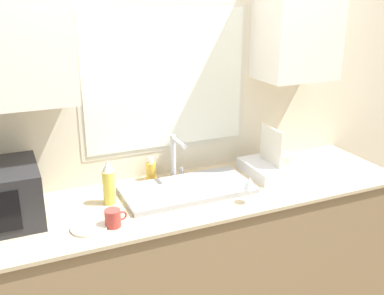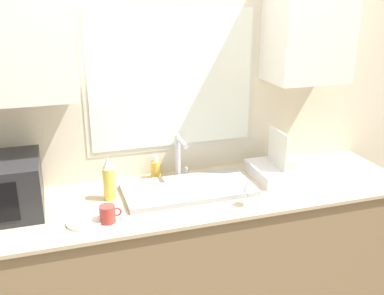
# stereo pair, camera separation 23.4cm
# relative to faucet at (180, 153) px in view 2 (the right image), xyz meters

# --- Properties ---
(countertop) EXTENTS (2.53, 0.68, 0.92)m
(countertop) POSITION_rel_faucet_xyz_m (-0.01, -0.21, -0.62)
(countertop) COLOR #8C7251
(countertop) RESTS_ON ground_plane
(wall_back) EXTENTS (6.00, 0.38, 2.60)m
(wall_back) POSITION_rel_faucet_xyz_m (-0.01, 0.11, 0.30)
(wall_back) COLOR beige
(wall_back) RESTS_ON ground_plane
(sink_basin) EXTENTS (0.72, 0.36, 0.03)m
(sink_basin) POSITION_rel_faucet_xyz_m (-0.00, -0.18, -0.14)
(sink_basin) COLOR #9EA0A5
(sink_basin) RESTS_ON countertop
(faucet) EXTENTS (0.08, 0.19, 0.27)m
(faucet) POSITION_rel_faucet_xyz_m (0.00, 0.00, 0.00)
(faucet) COLOR #B7B7BC
(faucet) RESTS_ON countertop
(dish_rack) EXTENTS (0.28, 0.33, 0.29)m
(dish_rack) POSITION_rel_faucet_xyz_m (0.56, -0.15, -0.11)
(dish_rack) COLOR silver
(dish_rack) RESTS_ON countertop
(spray_bottle) EXTENTS (0.07, 0.07, 0.24)m
(spray_bottle) POSITION_rel_faucet_xyz_m (-0.43, -0.15, -0.04)
(spray_bottle) COLOR #D8CC4C
(spray_bottle) RESTS_ON countertop
(soap_bottle) EXTENTS (0.06, 0.06, 0.14)m
(soap_bottle) POSITION_rel_faucet_xyz_m (-0.13, 0.06, -0.10)
(soap_bottle) COLOR gold
(soap_bottle) RESTS_ON countertop
(mug_near_sink) EXTENTS (0.11, 0.08, 0.09)m
(mug_near_sink) POSITION_rel_faucet_xyz_m (-0.48, -0.39, -0.12)
(mug_near_sink) COLOR #A53833
(mug_near_sink) RESTS_ON countertop
(wine_glass) EXTENTS (0.06, 0.06, 0.15)m
(wine_glass) POSITION_rel_faucet_xyz_m (0.24, -0.44, -0.05)
(wine_glass) COLOR silver
(wine_glass) RESTS_ON countertop
(small_plate) EXTENTS (0.17, 0.17, 0.01)m
(small_plate) POSITION_rel_faucet_xyz_m (-0.59, -0.37, -0.15)
(small_plate) COLOR silver
(small_plate) RESTS_ON countertop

